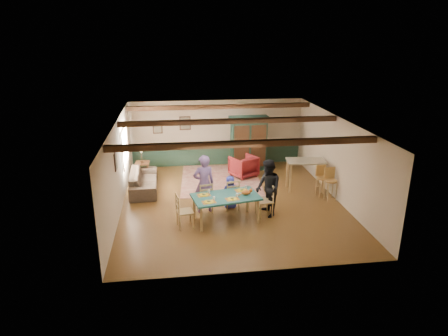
{
  "coord_description": "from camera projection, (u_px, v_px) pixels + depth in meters",
  "views": [
    {
      "loc": [
        -1.81,
        -11.84,
        5.28
      ],
      "look_at": [
        -0.23,
        0.13,
        1.15
      ],
      "focal_mm": 32.0,
      "sensor_mm": 36.0,
      "label": 1
    }
  ],
  "objects": [
    {
      "name": "picture_left_wall",
      "position": [
        116.0,
        161.0,
        11.48
      ],
      "size": [
        0.04,
        0.42,
        0.52
      ],
      "primitive_type": null,
      "color": "gray",
      "rests_on": "wall_left"
    },
    {
      "name": "sofa",
      "position": [
        144.0,
        181.0,
        13.97
      ],
      "size": [
        0.96,
        2.34,
        0.68
      ],
      "primitive_type": "imported",
      "rotation": [
        0.0,
        0.0,
        1.59
      ],
      "color": "#3F3227",
      "rests_on": "floor"
    },
    {
      "name": "dining_chair_far_right",
      "position": [
        231.0,
        194.0,
        12.39
      ],
      "size": [
        0.52,
        0.54,
        1.0
      ],
      "primitive_type": null,
      "rotation": [
        0.0,
        0.0,
        3.32
      ],
      "color": "#A88754",
      "rests_on": "floor"
    },
    {
      "name": "place_setting_near_left",
      "position": [
        209.0,
        200.0,
        11.07
      ],
      "size": [
        0.47,
        0.39,
        0.11
      ],
      "primitive_type": null,
      "rotation": [
        0.0,
        0.0,
        0.18
      ],
      "color": "yellow",
      "rests_on": "dining_table"
    },
    {
      "name": "picture_back_b",
      "position": [
        158.0,
        128.0,
        15.94
      ],
      "size": [
        0.38,
        0.04,
        0.48
      ],
      "primitive_type": null,
      "color": "gray",
      "rests_on": "wall_back"
    },
    {
      "name": "armoire",
      "position": [
        249.0,
        143.0,
        15.85
      ],
      "size": [
        1.55,
        0.67,
        2.16
      ],
      "primitive_type": "cube",
      "rotation": [
        0.0,
        0.0,
        0.03
      ],
      "color": "#122E24",
      "rests_on": "floor"
    },
    {
      "name": "area_rug",
      "position": [
        221.0,
        180.0,
        15.01
      ],
      "size": [
        3.14,
        3.65,
        0.01
      ],
      "primitive_type": "cube",
      "rotation": [
        0.0,
        0.0,
        -0.07
      ],
      "color": "#CCB294",
      "rests_on": "floor"
    },
    {
      "name": "dining_chair_end_right",
      "position": [
        264.0,
        200.0,
        11.94
      ],
      "size": [
        0.54,
        0.52,
        1.0
      ],
      "primitive_type": null,
      "rotation": [
        0.0,
        0.0,
        -1.39
      ],
      "color": "#A88754",
      "rests_on": "floor"
    },
    {
      "name": "place_setting_far_left",
      "position": [
        204.0,
        193.0,
        11.54
      ],
      "size": [
        0.47,
        0.39,
        0.11
      ],
      "primitive_type": null,
      "rotation": [
        0.0,
        0.0,
        0.18
      ],
      "color": "yellow",
      "rests_on": "dining_table"
    },
    {
      "name": "person_woman",
      "position": [
        268.0,
        188.0,
        11.85
      ],
      "size": [
        0.8,
        0.95,
        1.74
      ],
      "primitive_type": "imported",
      "rotation": [
        0.0,
        0.0,
        -1.39
      ],
      "color": "black",
      "rests_on": "floor"
    },
    {
      "name": "person_child",
      "position": [
        230.0,
        192.0,
        12.46
      ],
      "size": [
        0.57,
        0.43,
        1.06
      ],
      "primitive_type": "imported",
      "rotation": [
        0.0,
        0.0,
        3.32
      ],
      "color": "#2932A5",
      "rests_on": "floor"
    },
    {
      "name": "counter_table",
      "position": [
        305.0,
        175.0,
        13.93
      ],
      "size": [
        1.37,
        0.9,
        1.08
      ],
      "primitive_type": null,
      "rotation": [
        0.0,
        0.0,
        -0.11
      ],
      "color": "#B3AC8B",
      "rests_on": "floor"
    },
    {
      "name": "wall_right",
      "position": [
        337.0,
        159.0,
        13.04
      ],
      "size": [
        0.02,
        8.0,
        2.7
      ],
      "primitive_type": "cube",
      "color": "beige",
      "rests_on": "floor"
    },
    {
      "name": "dining_chair_far_left",
      "position": [
        205.0,
        197.0,
        12.15
      ],
      "size": [
        0.52,
        0.54,
        1.0
      ],
      "primitive_type": null,
      "rotation": [
        0.0,
        0.0,
        3.32
      ],
      "color": "#A88754",
      "rests_on": "floor"
    },
    {
      "name": "person_man",
      "position": [
        204.0,
        184.0,
        12.09
      ],
      "size": [
        0.73,
        0.55,
        1.82
      ],
      "primitive_type": "imported",
      "rotation": [
        0.0,
        0.0,
        3.32
      ],
      "color": "slate",
      "rests_on": "floor"
    },
    {
      "name": "window_left",
      "position": [
        125.0,
        146.0,
        13.71
      ],
      "size": [
        0.06,
        1.6,
        1.3
      ],
      "primitive_type": null,
      "color": "white",
      "rests_on": "wall_left"
    },
    {
      "name": "end_table",
      "position": [
        143.0,
        170.0,
        15.06
      ],
      "size": [
        0.55,
        0.55,
        0.64
      ],
      "primitive_type": null,
      "rotation": [
        0.0,
        0.0,
        -0.05
      ],
      "color": "black",
      "rests_on": "floor"
    },
    {
      "name": "dining_table",
      "position": [
        226.0,
        209.0,
        11.62
      ],
      "size": [
        2.06,
        1.38,
        0.79
      ],
      "primitive_type": null,
      "rotation": [
        0.0,
        0.0,
        0.18
      ],
      "color": "#1B5751",
      "rests_on": "floor"
    },
    {
      "name": "wall_back",
      "position": [
        217.0,
        133.0,
        16.36
      ],
      "size": [
        7.0,
        0.02,
        2.7
      ],
      "primitive_type": "cube",
      "color": "beige",
      "rests_on": "floor"
    },
    {
      "name": "dining_chair_end_left",
      "position": [
        185.0,
        211.0,
        11.23
      ],
      "size": [
        0.54,
        0.52,
        1.0
      ],
      "primitive_type": null,
      "rotation": [
        0.0,
        0.0,
        1.75
      ],
      "color": "#A88754",
      "rests_on": "floor"
    },
    {
      "name": "cat",
      "position": [
        246.0,
        192.0,
        11.54
      ],
      "size": [
        0.4,
        0.21,
        0.19
      ],
      "primitive_type": null,
      "rotation": [
        0.0,
        0.0,
        0.18
      ],
      "color": "#D16424",
      "rests_on": "dining_table"
    },
    {
      "name": "picture_back_a",
      "position": [
        185.0,
        123.0,
        16.02
      ],
      "size": [
        0.45,
        0.04,
        0.55
      ],
      "primitive_type": null,
      "color": "gray",
      "rests_on": "wall_back"
    },
    {
      "name": "ceiling",
      "position": [
        232.0,
        121.0,
        12.17
      ],
      "size": [
        7.0,
        8.0,
        0.02
      ],
      "primitive_type": "cube",
      "color": "silver",
      "rests_on": "wall_back"
    },
    {
      "name": "place_setting_far_right",
      "position": [
        242.0,
        189.0,
        11.88
      ],
      "size": [
        0.47,
        0.39,
        0.11
      ],
      "primitive_type": null,
      "rotation": [
        0.0,
        0.0,
        0.18
      ],
      "color": "yellow",
      "rests_on": "dining_table"
    },
    {
      "name": "wall_left",
      "position": [
        118.0,
        168.0,
        12.17
      ],
      "size": [
        0.02,
        8.0,
        2.7
      ],
      "primitive_type": "cube",
      "color": "beige",
      "rests_on": "floor"
    },
    {
      "name": "place_setting_near_center",
      "position": [
        232.0,
        197.0,
        11.27
      ],
      "size": [
        0.47,
        0.39,
        0.11
      ],
      "primitive_type": null,
      "rotation": [
        0.0,
        0.0,
        0.18
      ],
      "color": "yellow",
      "rests_on": "dining_table"
    },
    {
      "name": "bar_stool_left",
      "position": [
        322.0,
        181.0,
        13.36
      ],
      "size": [
        0.42,
        0.45,
        1.06
      ],
      "primitive_type": null,
      "rotation": [
        0.0,
        0.0,
        0.12
      ],
      "color": "#B98B48",
      "rests_on": "floor"
    },
    {
      "name": "wainscot_back",
      "position": [
        217.0,
        154.0,
        16.63
      ],
      "size": [
        6.95,
        0.03,
        0.9
      ],
      "primitive_type": "cube",
      "color": "#1A3123",
      "rests_on": "floor"
    },
    {
      "name": "ceiling_beam_mid",
      "position": [
        230.0,
        121.0,
        12.57
      ],
      "size": [
        6.95,
        0.16,
        0.16
      ],
      "primitive_type": "cube",
      "color": "black",
      "rests_on": "ceiling"
    },
    {
      "name": "bar_stool_right",
      "position": [
        331.0,
        185.0,
        13.06
      ],
      "size": [
        0.4,
        0.44,
        1.08
      ],
      "primitive_type": null,
      "rotation": [
        0.0,
        0.0,
        0.05
      ],
      "color": "#B98B48",
      "rests_on": "floor"
    },
    {
      "name": "armchair",
      "position": [
        244.0,
        166.0,
        15.27
      ],
      "size": [
        1.19,
        1.2,
        0.82
      ],
      "primitive_type": "imported",
      "rotation": [
        0.0,
        0.0,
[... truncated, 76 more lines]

